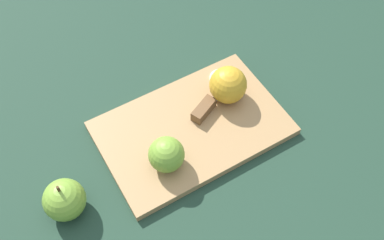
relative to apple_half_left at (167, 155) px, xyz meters
name	(u,v)px	position (x,y,z in m)	size (l,w,h in m)	color
ground_plane	(192,131)	(0.07, 0.06, -0.05)	(4.00, 4.00, 0.00)	#1E3828
cutting_board	(192,128)	(0.07, 0.06, -0.04)	(0.39, 0.29, 0.02)	#A37A4C
apple_half_left	(167,155)	(0.00, 0.00, 0.00)	(0.07, 0.07, 0.07)	olive
apple_half_right	(228,85)	(0.16, 0.11, 0.00)	(0.07, 0.07, 0.07)	gold
knife	(206,107)	(0.11, 0.09, -0.02)	(0.12, 0.10, 0.02)	silver
apple_slice	(221,78)	(0.17, 0.15, -0.03)	(0.05, 0.05, 0.01)	beige
apple_whole	(64,200)	(-0.19, -0.02, -0.01)	(0.07, 0.07, 0.09)	olive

